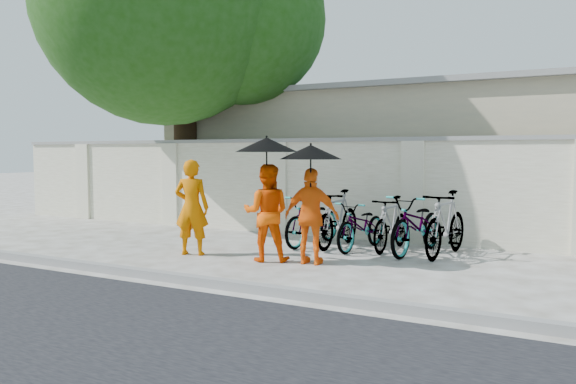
% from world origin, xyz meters
% --- Properties ---
extents(ground, '(80.00, 80.00, 0.00)m').
position_xyz_m(ground, '(0.00, 0.00, 0.00)').
color(ground, silver).
extents(kerb, '(40.00, 0.16, 0.12)m').
position_xyz_m(kerb, '(0.00, -1.70, 0.06)').
color(kerb, gray).
rests_on(kerb, ground).
extents(compound_wall, '(20.00, 0.30, 2.00)m').
position_xyz_m(compound_wall, '(1.00, 3.20, 1.00)').
color(compound_wall, white).
rests_on(compound_wall, ground).
extents(building_behind, '(14.00, 6.00, 3.20)m').
position_xyz_m(building_behind, '(2.00, 7.00, 1.60)').
color(building_behind, '#B8AB8A').
rests_on(building_behind, ground).
extents(shade_tree, '(6.70, 6.20, 8.20)m').
position_xyz_m(shade_tree, '(-3.66, 2.97, 5.10)').
color(shade_tree, '#3E2816').
rests_on(shade_tree, ground).
extents(monk_left, '(0.70, 0.57, 1.66)m').
position_xyz_m(monk_left, '(-1.05, 0.07, 0.83)').
color(monk_left, '#D36700').
rests_on(monk_left, ground).
extents(monk_center, '(0.94, 0.85, 1.59)m').
position_xyz_m(monk_center, '(0.38, 0.20, 0.79)').
color(monk_center, '#F85003').
rests_on(monk_center, ground).
extents(parasol_center, '(1.02, 1.02, 1.12)m').
position_xyz_m(parasol_center, '(0.43, 0.12, 1.90)').
color(parasol_center, black).
rests_on(parasol_center, ground).
extents(monk_right, '(0.93, 0.46, 1.53)m').
position_xyz_m(monk_right, '(1.15, 0.30, 0.77)').
color(monk_right, '#FF650F').
rests_on(monk_right, ground).
extents(parasol_right, '(0.98, 0.98, 1.03)m').
position_xyz_m(parasol_right, '(1.17, 0.22, 1.78)').
color(parasol_right, black).
rests_on(parasol_right, ground).
extents(bike_0, '(0.84, 1.88, 0.96)m').
position_xyz_m(bike_0, '(0.38, 1.98, 0.48)').
color(bike_0, gray).
rests_on(bike_0, ground).
extents(bike_1, '(0.55, 1.80, 1.08)m').
position_xyz_m(bike_1, '(0.88, 1.99, 0.54)').
color(bike_1, gray).
rests_on(bike_1, ground).
extents(bike_2, '(0.81, 1.75, 0.89)m').
position_xyz_m(bike_2, '(1.38, 1.93, 0.44)').
color(bike_2, gray).
rests_on(bike_2, ground).
extents(bike_3, '(0.55, 1.66, 0.99)m').
position_xyz_m(bike_3, '(1.88, 2.09, 0.49)').
color(bike_3, gray).
rests_on(bike_3, ground).
extents(bike_4, '(0.96, 2.06, 1.04)m').
position_xyz_m(bike_4, '(2.38, 2.01, 0.52)').
color(bike_4, gray).
rests_on(bike_4, ground).
extents(bike_5, '(0.75, 1.92, 1.13)m').
position_xyz_m(bike_5, '(2.88, 1.96, 0.56)').
color(bike_5, gray).
rests_on(bike_5, ground).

